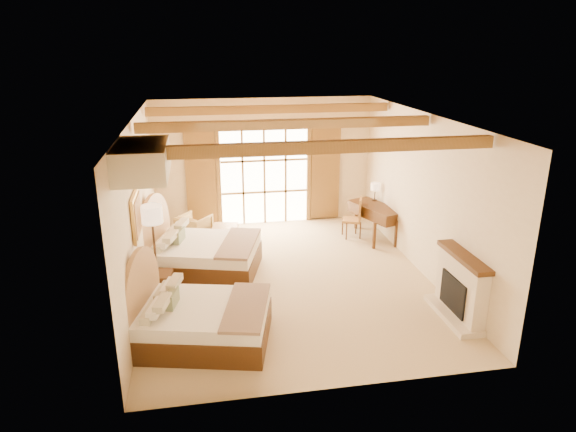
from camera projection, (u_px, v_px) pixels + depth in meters
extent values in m
plane|color=#D2B68E|center=(288.00, 278.00, 10.27)|extent=(7.00, 7.00, 0.00)
plane|color=beige|center=(264.00, 162.00, 13.02)|extent=(5.50, 0.00, 5.50)
plane|color=beige|center=(139.00, 210.00, 9.30)|extent=(0.00, 7.00, 7.00)
plane|color=beige|center=(424.00, 195.00, 10.21)|extent=(0.00, 7.00, 7.00)
plane|color=#B17038|center=(288.00, 117.00, 9.24)|extent=(7.00, 7.00, 0.00)
cube|color=white|center=(264.00, 176.00, 13.09)|extent=(2.20, 0.02, 2.50)
cube|color=olive|center=(201.00, 179.00, 12.80)|extent=(0.75, 0.06, 2.40)
cube|color=olive|center=(325.00, 173.00, 13.33)|extent=(0.75, 0.06, 2.40)
cube|color=beige|center=(461.00, 288.00, 8.66)|extent=(0.25, 1.30, 1.10)
cube|color=black|center=(457.00, 293.00, 8.68)|extent=(0.18, 0.80, 0.60)
cube|color=beige|center=(453.00, 314.00, 8.81)|extent=(0.45, 1.40, 0.10)
cube|color=#4C2812|center=(464.00, 257.00, 8.48)|extent=(0.30, 1.40, 0.08)
cube|color=gold|center=(136.00, 215.00, 8.56)|extent=(0.05, 0.95, 0.75)
cube|color=#D9A252|center=(138.00, 215.00, 8.56)|extent=(0.02, 0.82, 0.62)
cube|color=beige|center=(142.00, 160.00, 7.06)|extent=(0.70, 1.40, 0.45)
cube|color=#4C2812|center=(204.00, 329.00, 8.08)|extent=(2.31, 1.95, 0.39)
cube|color=white|center=(203.00, 312.00, 7.98)|extent=(2.26, 1.91, 0.22)
cube|color=#90745D|center=(246.00, 302.00, 8.06)|extent=(0.95, 1.65, 0.05)
cube|color=gray|center=(171.00, 302.00, 7.83)|extent=(0.21, 0.43, 0.24)
cube|color=#4C2812|center=(205.00, 262.00, 10.52)|extent=(2.50, 2.14, 0.42)
cube|color=white|center=(204.00, 247.00, 10.41)|extent=(2.45, 2.10, 0.23)
cube|color=#90745D|center=(239.00, 239.00, 10.49)|extent=(1.07, 1.76, 0.05)
cube|color=gray|center=(178.00, 238.00, 10.26)|extent=(0.24, 0.46, 0.25)
cube|color=#4C2812|center=(161.00, 287.00, 9.33)|extent=(0.49, 0.49, 0.53)
cylinder|color=#352419|center=(159.00, 296.00, 9.52)|extent=(0.25, 0.25, 0.03)
cylinder|color=#352419|center=(156.00, 258.00, 9.27)|extent=(0.04, 0.04, 1.52)
cylinder|color=beige|center=(152.00, 214.00, 9.00)|extent=(0.38, 0.38, 0.31)
imported|color=tan|center=(194.00, 227.00, 12.18)|extent=(0.95, 0.95, 0.63)
cube|color=#AB7554|center=(225.00, 234.00, 12.04)|extent=(0.66, 0.66, 0.41)
cube|color=#4C2812|center=(376.00, 207.00, 12.20)|extent=(1.11, 1.60, 0.05)
cube|color=#4C2812|center=(376.00, 212.00, 12.24)|extent=(1.07, 1.56, 0.23)
cube|color=#AD6A33|center=(352.00, 220.00, 12.33)|extent=(0.55, 0.55, 0.06)
cube|color=#AD6A33|center=(360.00, 208.00, 12.27)|extent=(0.20, 0.42, 0.53)
cylinder|color=#352419|center=(375.00, 200.00, 12.61)|extent=(0.13, 0.13, 0.02)
cylinder|color=#352419|center=(375.00, 194.00, 12.56)|extent=(0.03, 0.03, 0.31)
cylinder|color=beige|center=(375.00, 187.00, 12.50)|extent=(0.22, 0.22, 0.17)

